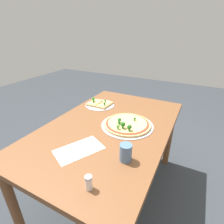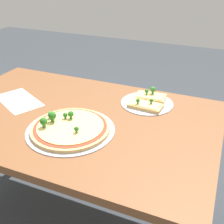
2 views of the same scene
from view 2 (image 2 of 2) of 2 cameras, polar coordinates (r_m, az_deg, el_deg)
name	(u,v)px [view 2 (image 2 of 2)]	position (r m, az deg, el deg)	size (l,w,h in m)	color
ground_plane	(80,216)	(1.81, -6.43, -20.22)	(8.00, 8.00, 0.00)	#33383D
dining_table	(74,129)	(1.40, -7.80, -3.49)	(1.37, 0.86, 0.70)	brown
pizza_tray_whole	(70,128)	(1.24, -8.58, -3.15)	(0.39, 0.39, 0.07)	#A3A3A8
pizza_tray_slice	(148,101)	(1.46, 7.29, 2.21)	(0.27, 0.27, 0.06)	#A3A3A8
paper_menu	(19,101)	(1.56, -18.42, 2.22)	(0.28, 0.16, 0.00)	white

